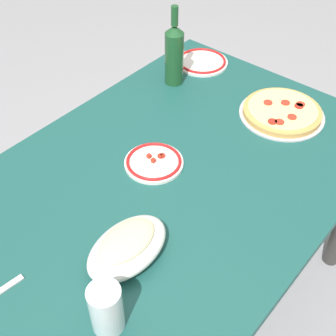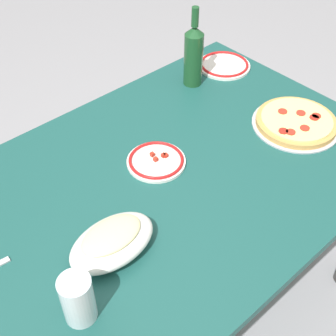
{
  "view_description": "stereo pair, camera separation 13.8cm",
  "coord_description": "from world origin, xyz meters",
  "px_view_note": "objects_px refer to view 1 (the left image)",
  "views": [
    {
      "loc": [
        -0.77,
        -0.64,
        1.74
      ],
      "look_at": [
        0.0,
        0.0,
        0.79
      ],
      "focal_mm": 49.71,
      "sensor_mm": 36.0,
      "label": 1
    },
    {
      "loc": [
        -0.67,
        -0.74,
        1.74
      ],
      "look_at": [
        0.0,
        0.0,
        0.79
      ],
      "focal_mm": 49.71,
      "sensor_mm": 36.0,
      "label": 2
    }
  ],
  "objects_px": {
    "pepperoni_pizza": "(282,112)",
    "side_plate_far": "(202,62)",
    "baked_pasta_dish": "(127,246)",
    "dining_table": "(168,201)",
    "water_glass": "(106,309)",
    "wine_bottle": "(174,53)",
    "side_plate_near": "(154,162)"
  },
  "relations": [
    {
      "from": "dining_table",
      "to": "side_plate_far",
      "type": "xyz_separation_m",
      "value": [
        0.58,
        0.31,
        0.12
      ]
    },
    {
      "from": "dining_table",
      "to": "baked_pasta_dish",
      "type": "height_order",
      "value": "baked_pasta_dish"
    },
    {
      "from": "dining_table",
      "to": "wine_bottle",
      "type": "relative_size",
      "value": 4.71
    },
    {
      "from": "dining_table",
      "to": "side_plate_near",
      "type": "bearing_deg",
      "value": 81.62
    },
    {
      "from": "baked_pasta_dish",
      "to": "side_plate_far",
      "type": "relative_size",
      "value": 1.16
    },
    {
      "from": "pepperoni_pizza",
      "to": "baked_pasta_dish",
      "type": "bearing_deg",
      "value": -179.95
    },
    {
      "from": "baked_pasta_dish",
      "to": "side_plate_far",
      "type": "distance_m",
      "value": 0.97
    },
    {
      "from": "dining_table",
      "to": "side_plate_far",
      "type": "distance_m",
      "value": 0.67
    },
    {
      "from": "side_plate_near",
      "to": "pepperoni_pizza",
      "type": "bearing_deg",
      "value": -20.39
    },
    {
      "from": "dining_table",
      "to": "water_glass",
      "type": "relative_size",
      "value": 10.53
    },
    {
      "from": "wine_bottle",
      "to": "side_plate_near",
      "type": "distance_m",
      "value": 0.48
    },
    {
      "from": "dining_table",
      "to": "water_glass",
      "type": "distance_m",
      "value": 0.53
    },
    {
      "from": "side_plate_near",
      "to": "water_glass",
      "type": "bearing_deg",
      "value": -149.68
    },
    {
      "from": "wine_bottle",
      "to": "side_plate_near",
      "type": "relative_size",
      "value": 1.63
    },
    {
      "from": "baked_pasta_dish",
      "to": "water_glass",
      "type": "xyz_separation_m",
      "value": [
        -0.16,
        -0.1,
        0.03
      ]
    },
    {
      "from": "side_plate_near",
      "to": "side_plate_far",
      "type": "bearing_deg",
      "value": 23.13
    },
    {
      "from": "pepperoni_pizza",
      "to": "side_plate_far",
      "type": "bearing_deg",
      "value": 77.19
    },
    {
      "from": "wine_bottle",
      "to": "baked_pasta_dish",
      "type": "bearing_deg",
      "value": -148.79
    },
    {
      "from": "baked_pasta_dish",
      "to": "side_plate_far",
      "type": "bearing_deg",
      "value": 25.75
    },
    {
      "from": "wine_bottle",
      "to": "water_glass",
      "type": "xyz_separation_m",
      "value": [
        -0.86,
        -0.52,
        -0.05
      ]
    },
    {
      "from": "pepperoni_pizza",
      "to": "wine_bottle",
      "type": "distance_m",
      "value": 0.44
    },
    {
      "from": "baked_pasta_dish",
      "to": "dining_table",
      "type": "bearing_deg",
      "value": 20.96
    },
    {
      "from": "water_glass",
      "to": "side_plate_far",
      "type": "height_order",
      "value": "water_glass"
    },
    {
      "from": "water_glass",
      "to": "side_plate_far",
      "type": "distance_m",
      "value": 1.16
    },
    {
      "from": "baked_pasta_dish",
      "to": "water_glass",
      "type": "distance_m",
      "value": 0.19
    },
    {
      "from": "baked_pasta_dish",
      "to": "side_plate_near",
      "type": "height_order",
      "value": "baked_pasta_dish"
    },
    {
      "from": "pepperoni_pizza",
      "to": "side_plate_far",
      "type": "xyz_separation_m",
      "value": [
        0.1,
        0.42,
        -0.01
      ]
    },
    {
      "from": "water_glass",
      "to": "side_plate_far",
      "type": "relative_size",
      "value": 0.65
    },
    {
      "from": "pepperoni_pizza",
      "to": "side_plate_near",
      "type": "relative_size",
      "value": 1.61
    },
    {
      "from": "water_glass",
      "to": "pepperoni_pizza",
      "type": "bearing_deg",
      "value": 5.83
    },
    {
      "from": "side_plate_near",
      "to": "baked_pasta_dish",
      "type": "bearing_deg",
      "value": -149.6
    },
    {
      "from": "side_plate_far",
      "to": "baked_pasta_dish",
      "type": "bearing_deg",
      "value": -154.25
    }
  ]
}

